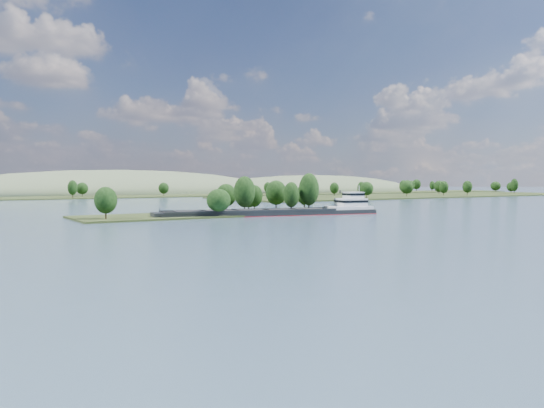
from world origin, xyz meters
TOP-DOWN VIEW (x-y plane):
  - ground at (0.00, 120.00)m, footprint 1800.00×1800.00m
  - tree_island at (7.59, 179.40)m, footprint 100.00×32.72m
  - right_bank at (232.32, 299.84)m, footprint 320.00×90.00m
  - back_shoreline at (7.27, 399.85)m, footprint 900.00×60.00m
  - hill_east at (260.00, 470.00)m, footprint 260.00×140.00m
  - hill_west at (60.00, 500.00)m, footprint 320.00×160.00m
  - cargo_barge at (18.79, 166.72)m, footprint 81.04×24.70m

SIDE VIEW (x-z plane):
  - ground at x=0.00m, z-range 0.00..0.00m
  - hill_east at x=260.00m, z-range -18.00..18.00m
  - hill_west at x=60.00m, z-range -22.00..22.00m
  - back_shoreline at x=7.27m, z-range -6.98..8.25m
  - right_bank at x=232.32m, z-range -6.30..8.27m
  - cargo_barge at x=18.79m, z-range -4.08..6.83m
  - tree_island at x=7.59m, z-range -3.73..11.83m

